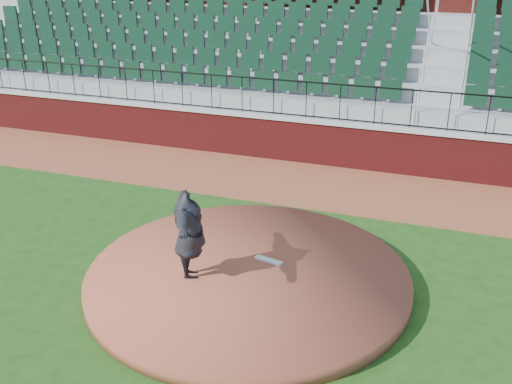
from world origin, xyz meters
The scene contains 10 objects.
ground centered at (0.00, 0.00, 0.00)m, with size 90.00×90.00×0.00m, color #1C4212.
warning_track centered at (0.00, 5.40, 0.01)m, with size 34.00×3.20×0.01m, color brown.
field_wall centered at (0.00, 7.00, 0.60)m, with size 34.00×0.35×1.20m, color maroon.
wall_cap centered at (0.00, 7.00, 1.25)m, with size 34.00×0.45×0.10m, color #B7B7B7.
wall_railing centered at (0.00, 7.00, 1.80)m, with size 34.00×0.05×1.00m, color black, non-canonical shape.
seating_stands centered at (0.00, 9.72, 2.30)m, with size 34.00×5.10×4.60m, color gray, non-canonical shape.
concourse_wall centered at (0.00, 12.52, 2.75)m, with size 34.00×0.50×5.50m, color maroon.
pitchers_mound centered at (0.29, 0.25, 0.12)m, with size 5.96×5.96×0.25m, color brown.
pitching_rubber centered at (0.52, 0.73, 0.27)m, with size 0.55×0.14×0.04m, color silver.
pitcher centered at (-0.63, -0.24, 1.07)m, with size 2.03×0.55×1.65m, color black.
Camera 1 is at (3.63, -8.74, 5.91)m, focal length 41.99 mm.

